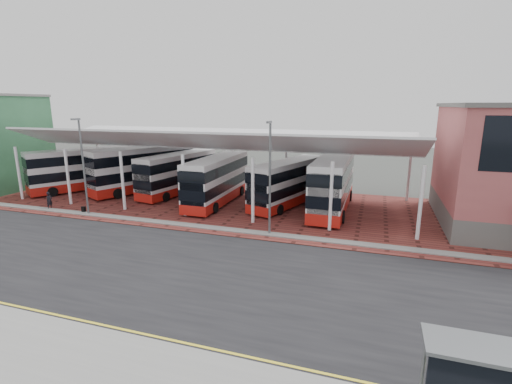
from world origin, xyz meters
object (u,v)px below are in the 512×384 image
bus_3 (217,180)px  bus_2 (178,174)px  pedestrian (49,201)px  bus_5 (333,184)px  bus_1 (143,169)px  bus_4 (288,183)px  bus_0 (83,170)px

bus_3 → bus_2: bearing=157.3°
bus_2 → bus_3: bus_3 is taller
bus_3 → pedestrian: 14.93m
bus_2 → bus_5: (15.98, -1.29, 0.25)m
bus_1 → bus_4: (16.11, -0.88, -0.30)m
bus_1 → bus_5: size_ratio=1.01×
bus_2 → pedestrian: bearing=-120.6°
bus_2 → bus_5: bus_5 is taller
bus_1 → bus_4: bearing=21.5°
bus_1 → bus_4: size_ratio=1.13×
bus_2 → bus_4: bus_2 is taller
pedestrian → bus_5: bearing=-65.5°
bus_0 → bus_3: (16.05, -0.55, -0.06)m
bus_5 → bus_3: bearing=-174.8°
bus_4 → bus_5: bus_5 is taller
bus_0 → bus_3: bearing=29.6°
bus_1 → bus_3: size_ratio=1.09×
pedestrian → bus_3: bearing=-56.4°
bus_3 → bus_5: bearing=4.3°
bus_0 → bus_2: bearing=40.3°
bus_4 → bus_5: 4.11m
bus_1 → pedestrian: bearing=-87.9°
bus_5 → pedestrian: size_ratio=7.29×
bus_3 → bus_5: size_ratio=0.93×
bus_5 → bus_4: bearing=175.5°
bus_3 → bus_4: size_ratio=1.03×
bus_1 → bus_5: (20.20, -1.23, -0.02)m
bus_2 → bus_1: bearing=-168.3°
bus_0 → bus_5: bus_5 is taller
bus_0 → bus_1: bus_1 is taller
bus_2 → pedestrian: bus_2 is taller
bus_5 → bus_0: bearing=-178.9°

